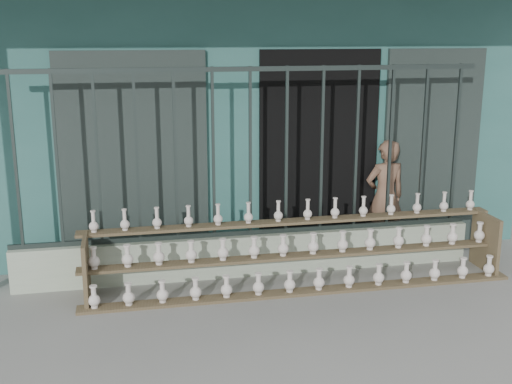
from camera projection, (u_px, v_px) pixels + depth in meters
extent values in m
plane|color=slate|center=(278.00, 325.00, 5.83)|extent=(60.00, 60.00, 0.00)
cube|color=#2C5D57|center=(212.00, 100.00, 9.53)|extent=(7.00, 5.00, 3.20)
cube|color=black|center=(318.00, 155.00, 7.44)|extent=(1.40, 0.12, 2.40)
cube|color=black|center=(134.00, 163.00, 7.00)|extent=(1.60, 0.08, 2.40)
cube|color=black|center=(431.00, 151.00, 7.68)|extent=(1.20, 0.08, 2.40)
cube|color=#A6B59B|center=(251.00, 254.00, 7.01)|extent=(5.00, 0.20, 0.45)
cube|color=#283330|center=(15.00, 162.00, 6.28)|extent=(0.03, 0.03, 1.80)
cube|color=#283330|center=(57.00, 160.00, 6.36)|extent=(0.03, 0.03, 1.80)
cube|color=#283330|center=(97.00, 159.00, 6.43)|extent=(0.03, 0.03, 1.80)
cube|color=#283330|center=(137.00, 157.00, 6.51)|extent=(0.03, 0.03, 1.80)
cube|color=#283330|center=(176.00, 156.00, 6.58)|extent=(0.03, 0.03, 1.80)
cube|color=#283330|center=(213.00, 154.00, 6.66)|extent=(0.03, 0.03, 1.80)
cube|color=#283330|center=(250.00, 153.00, 6.74)|extent=(0.03, 0.03, 1.80)
cube|color=#283330|center=(286.00, 152.00, 6.81)|extent=(0.03, 0.03, 1.80)
cube|color=#283330|center=(322.00, 150.00, 6.89)|extent=(0.03, 0.03, 1.80)
cube|color=#283330|center=(356.00, 149.00, 6.97)|extent=(0.03, 0.03, 1.80)
cube|color=#283330|center=(390.00, 148.00, 7.04)|extent=(0.03, 0.03, 1.80)
cube|color=#283330|center=(423.00, 146.00, 7.12)|extent=(0.03, 0.03, 1.80)
cube|color=#283330|center=(455.00, 145.00, 7.19)|extent=(0.03, 0.03, 1.80)
cube|color=#283330|center=(250.00, 69.00, 6.52)|extent=(5.00, 0.04, 0.05)
cube|color=#283330|center=(250.00, 232.00, 6.95)|extent=(5.00, 0.04, 0.05)
cube|color=brown|center=(304.00, 292.00, 6.53)|extent=(4.50, 0.18, 0.03)
cube|color=brown|center=(298.00, 256.00, 6.69)|extent=(4.50, 0.18, 0.03)
cube|color=brown|center=(293.00, 221.00, 6.86)|extent=(4.50, 0.18, 0.03)
cube|color=brown|center=(86.00, 270.00, 6.27)|extent=(0.04, 0.55, 0.64)
cube|color=brown|center=(485.00, 242.00, 7.11)|extent=(0.04, 0.55, 0.64)
imported|color=brown|center=(385.00, 197.00, 7.60)|extent=(0.53, 0.37, 1.37)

